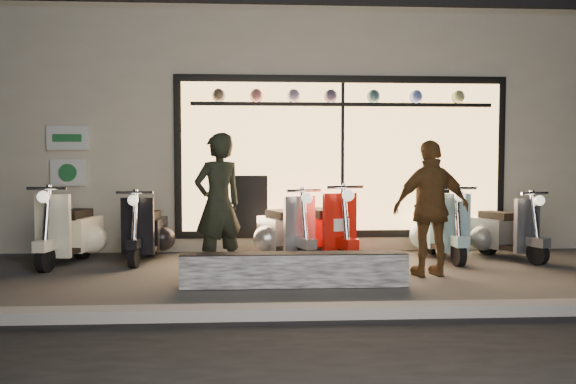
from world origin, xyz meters
name	(u,v)px	position (x,y,z in m)	size (l,w,h in m)	color
ground	(303,275)	(0.00, 0.00, 0.00)	(40.00, 40.00, 0.00)	#383533
kerb	(322,312)	(0.00, -2.00, 0.06)	(40.00, 0.25, 0.12)	slate
shop_building	(284,133)	(0.00, 4.98, 2.10)	(10.20, 6.23, 4.20)	beige
graffiti_barrier	(294,270)	(-0.16, -0.65, 0.20)	(2.65, 0.28, 0.40)	black
scooter_silver	(283,232)	(-0.21, 1.20, 0.42)	(0.83, 1.44, 1.05)	black
scooter_red	(321,231)	(0.36, 1.04, 0.44)	(0.83, 1.53, 1.10)	black
scooter_black	(147,232)	(-2.26, 1.38, 0.41)	(0.49, 1.42, 1.02)	black
scooter_cream	(73,232)	(-3.28, 1.16, 0.44)	(0.64, 1.53, 1.09)	black
scooter_blue	(440,229)	(2.22, 1.28, 0.43)	(0.48, 1.49, 1.07)	black
scooter_grey	(500,231)	(3.13, 1.21, 0.40)	(0.77, 1.38, 1.00)	black
man	(218,204)	(-1.10, 0.10, 0.92)	(0.67, 0.44, 1.84)	black
woman	(431,208)	(1.63, -0.14, 0.87)	(1.02, 0.43, 1.75)	brown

